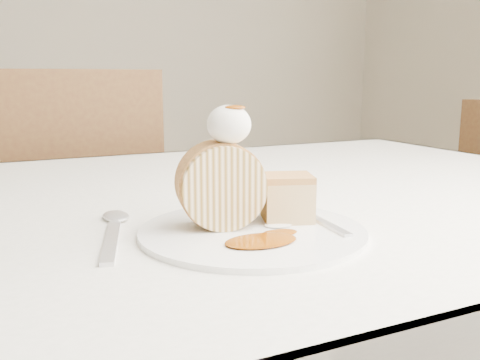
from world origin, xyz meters
name	(u,v)px	position (x,y,z in m)	size (l,w,h in m)	color
table	(203,254)	(0.00, 0.20, 0.66)	(1.40, 0.90, 0.75)	white
chair_far	(68,229)	(-0.10, 0.88, 0.53)	(0.45, 0.45, 0.93)	brown
plate	(252,232)	(-0.02, -0.01, 0.75)	(0.24, 0.24, 0.01)	white
roulade_slice	(221,186)	(-0.05, 0.02, 0.80)	(0.09, 0.09, 0.05)	beige
cake_chunk	(287,201)	(0.03, 0.01, 0.78)	(0.05, 0.05, 0.05)	tan
whipped_cream	(229,124)	(-0.04, 0.01, 0.87)	(0.05, 0.05, 0.04)	white
caramel_drizzle	(235,102)	(-0.04, 0.01, 0.89)	(0.02, 0.02, 0.01)	#7E3805
caramel_pool	(261,240)	(-0.04, -0.05, 0.76)	(0.08, 0.05, 0.00)	#7E3805
fork	(324,223)	(0.06, -0.03, 0.76)	(0.02, 0.15, 0.00)	silver
spoon	(111,241)	(-0.17, 0.03, 0.75)	(0.03, 0.18, 0.00)	silver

